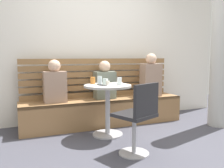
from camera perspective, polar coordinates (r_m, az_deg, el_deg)
ground at (r=3.08m, az=5.95°, el=-15.31°), size 8.00×8.00×0.00m
back_wall at (r=4.38m, az=-4.00°, el=10.56°), size 5.20×0.10×2.90m
concrete_pillar at (r=4.30m, az=24.63°, el=9.39°), size 0.32×0.32×2.80m
booth_bench at (r=4.06m, az=-1.94°, el=-6.56°), size 2.70×0.52×0.44m
booth_backrest at (r=4.20m, az=-3.09°, el=1.56°), size 2.65×0.04×0.67m
cafe_table at (r=3.46m, az=-1.04°, el=-3.86°), size 0.68×0.68×0.74m
white_chair at (r=2.78m, az=6.34°, el=-7.65°), size 0.52×0.52×0.85m
person_adult at (r=4.32m, az=9.20°, el=1.64°), size 0.34×0.22×0.76m
person_child_left at (r=3.80m, az=-13.43°, el=0.12°), size 0.34×0.22×0.66m
person_child_middle at (r=4.02m, az=-1.75°, el=0.50°), size 0.34×0.22×0.63m
cup_espresso_small at (r=3.45m, az=-1.02°, el=0.28°), size 0.06×0.06×0.05m
cup_water_clear at (r=3.41m, az=1.74°, el=0.68°), size 0.07×0.07×0.11m
cup_glass_tall at (r=3.49m, az=-2.97°, el=0.89°), size 0.07×0.07×0.12m
cup_glass_short at (r=3.54m, az=-1.58°, el=0.65°), size 0.08×0.08×0.08m
cup_tumbler_orange at (r=3.57m, az=-4.59°, el=0.85°), size 0.07×0.07×0.10m
plate_small at (r=3.62m, az=1.31°, el=0.24°), size 0.17×0.17×0.01m
phone_on_table at (r=3.38m, az=-2.38°, el=-0.25°), size 0.11×0.16×0.01m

